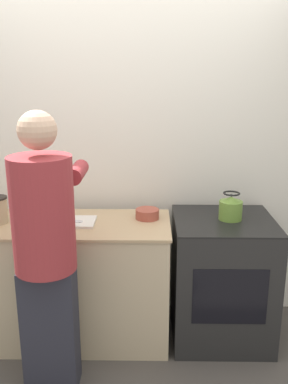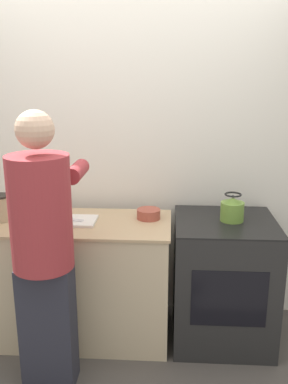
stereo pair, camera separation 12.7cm
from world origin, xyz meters
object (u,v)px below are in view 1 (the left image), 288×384
Objects in this scene: person at (46,247)px; cutting_board at (70,222)px; kettle at (231,208)px; bowl_prep at (147,214)px; knife at (67,220)px; oven at (221,278)px.

person reaches higher than cutting_board.
kettle is 1.16× the size of bowl_prep.
cutting_board is 0.03m from knife.
person is 1.29m from kettle.
cutting_board is at bearing -177.73° from oven.
kettle is (1.16, 0.56, 0.06)m from person.
bowl_prep reaches higher than cutting_board.
kettle reaches higher than bowl_prep.
kettle reaches higher than knife.
bowl_prep is (-0.54, 0.06, 0.47)m from oven.
oven is 0.53× the size of person.
knife is at bearing -177.64° from oven.
knife is 0.56m from bowl_prep.
bowl_prep is (0.55, 0.11, 0.01)m from knife.
cutting_board is at bearing 84.36° from person.
oven is at bearing 26.14° from person.
oven is at bearing 2.27° from cutting_board.
knife reaches higher than cutting_board.
bowl_prep is at bearing 26.09° from knife.
person reaches higher than bowl_prep.
cutting_board is 1.11m from kettle.
person reaches higher than kettle.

